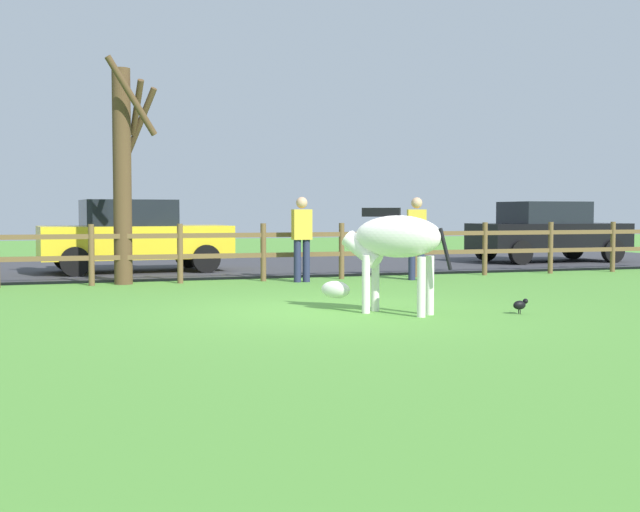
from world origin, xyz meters
name	(u,v)px	position (x,y,z in m)	size (l,w,h in m)	color
ground_plane	(327,311)	(0.00, 0.00, 0.00)	(60.00, 60.00, 0.00)	#549338
parking_asphalt	(207,266)	(0.00, 9.30, 0.03)	(28.00, 7.40, 0.05)	#38383D
paddock_fence	(222,249)	(-0.47, 5.00, 0.64)	(21.18, 0.11, 1.13)	brown
bare_tree	(124,169)	(-2.29, 5.12, 2.14)	(1.01, 1.31, 4.14)	#513A23
zebra	(392,244)	(0.74, -0.51, 0.93)	(1.44, 1.56, 1.41)	white
crow_on_grass	(520,305)	(2.35, -1.08, 0.13)	(0.21, 0.10, 0.20)	black
parked_car_yellow	(134,235)	(-1.91, 7.59, 0.84)	(4.12, 2.12, 1.56)	yellow
parked_car_black	(547,231)	(8.66, 7.92, 0.84)	(4.01, 1.90, 1.56)	black
visitor_left_of_tree	(417,234)	(3.29, 4.30, 0.91)	(0.41, 0.31, 1.64)	#232847
visitor_right_of_tree	(302,235)	(1.00, 4.55, 0.91)	(0.36, 0.22, 1.64)	#232847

